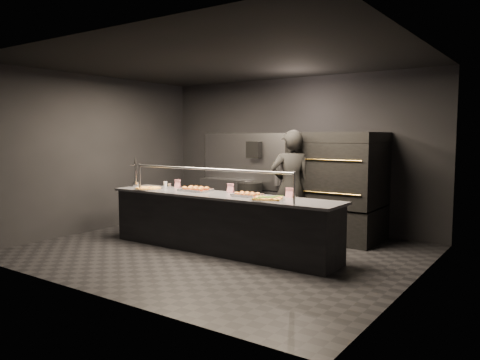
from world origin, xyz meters
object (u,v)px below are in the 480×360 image
Objects in this scene: towel_dispenser at (254,150)px; round_pizza at (148,188)px; square_pizza at (268,199)px; trash_bin at (250,203)px; fire_extinguisher at (277,174)px; prep_shelf at (226,199)px; slider_tray_a at (196,189)px; service_counter at (220,222)px; beer_tap at (136,178)px; worker at (291,187)px; slider_tray_b at (247,195)px; pizza_oven at (338,185)px.

towel_dispenser is 2.67m from round_pizza.
square_pizza is at bearing -53.41° from towel_dispenser.
round_pizza is 2.48m from trash_bin.
fire_extinguisher is 1.00× the size of round_pizza.
prep_shelf is 2.47m from slider_tray_a.
round_pizza reaches higher than trash_bin.
trash_bin is at bearing -90.00° from towel_dispenser.
service_counter is 8.12× the size of fire_extinguisher.
worker is (2.61, 1.13, -0.11)m from beer_tap.
slider_tray_b is at bearing -47.36° from prep_shelf.
slider_tray_a is 1.07× the size of slider_tray_b.
towel_dispenser is (-0.90, 2.39, 1.09)m from service_counter.
prep_shelf is 2.41m from beer_tap.
trash_bin is at bearing 76.93° from round_pizza.
pizza_oven is 3.37× the size of beer_tap.
trash_bin is 0.45× the size of worker.
pizza_oven reaches higher than fire_extinguisher.
round_pizza is 0.58× the size of trash_bin.
service_counter is 4.72× the size of trash_bin.
beer_tap is 0.29× the size of worker.
prep_shelf is 0.62× the size of worker.
trash_bin is at bearing 171.33° from pizza_oven.
slider_tray_a reaches higher than square_pizza.
service_counter is 11.71× the size of towel_dispenser.
slider_tray_a is (1.35, 0.10, -0.13)m from beer_tap.
fire_extinguisher is 2.86m from square_pizza.
beer_tap is (-1.60, -2.38, 0.02)m from fire_extinguisher.
trash_bin is (0.00, -0.17, -1.12)m from towel_dispenser.
square_pizza is 0.57× the size of trash_bin.
pizza_oven is 2.20× the size of trash_bin.
towel_dispenser reaches higher than round_pizza.
fire_extinguisher is (0.55, 0.01, -0.49)m from towel_dispenser.
pizza_oven is 1.59× the size of prep_shelf.
pizza_oven reaches higher than square_pizza.
beer_tap is at bearing -179.51° from slider_tray_b.
square_pizza is at bearing -8.98° from slider_tray_a.
beer_tap is at bearing -98.65° from prep_shelf.
fire_extinguisher is 0.85m from trash_bin.
fire_extinguisher is at bearing 109.80° from slider_tray_b.
slider_tray_a is at bearing -82.50° from towel_dispenser.
slider_tray_b is 1.12m from worker.
trash_bin is (-1.40, 2.18, -0.51)m from slider_tray_b.
worker is at bearing -51.22° from fire_extinguisher.
worker is at bearing -34.60° from trash_bin.
round_pizza is at bearing -179.63° from square_pizza.
worker reaches higher than prep_shelf.
round_pizza is at bearing -113.33° from fire_extinguisher.
fire_extinguisher is (-0.35, 2.40, 0.60)m from service_counter.
pizza_oven is 5.46× the size of towel_dispenser.
slider_tray_a is 1.10m from slider_tray_b.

